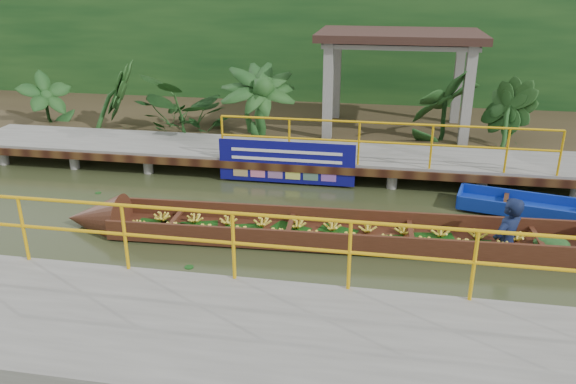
# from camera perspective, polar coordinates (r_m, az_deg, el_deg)

# --- Properties ---
(ground) EXTENTS (80.00, 80.00, 0.00)m
(ground) POSITION_cam_1_polar(r_m,az_deg,el_deg) (11.15, -5.20, -3.49)
(ground) COLOR #2D351A
(ground) RESTS_ON ground
(land_strip) EXTENTS (30.00, 8.00, 0.45)m
(land_strip) POSITION_cam_1_polar(r_m,az_deg,el_deg) (18.02, 0.97, 7.07)
(land_strip) COLOR #362B1B
(land_strip) RESTS_ON ground
(far_dock) EXTENTS (16.00, 2.06, 1.66)m
(far_dock) POSITION_cam_1_polar(r_m,az_deg,el_deg) (14.10, -1.59, 4.04)
(far_dock) COLOR slate
(far_dock) RESTS_ON ground
(near_dock) EXTENTS (18.00, 2.40, 1.73)m
(near_dock) POSITION_cam_1_polar(r_m,az_deg,el_deg) (7.28, -6.21, -15.67)
(near_dock) COLOR slate
(near_dock) RESTS_ON ground
(pavilion) EXTENTS (4.40, 3.00, 3.00)m
(pavilion) POSITION_cam_1_polar(r_m,az_deg,el_deg) (16.16, 11.22, 14.38)
(pavilion) COLOR slate
(pavilion) RESTS_ON ground
(foliage_backdrop) EXTENTS (30.00, 0.80, 4.00)m
(foliage_backdrop) POSITION_cam_1_polar(r_m,az_deg,el_deg) (20.12, 2.17, 13.71)
(foliage_backdrop) COLOR #123A16
(foliage_backdrop) RESTS_ON ground
(vendor_boat) EXTENTS (11.11, 1.57, 2.32)m
(vendor_boat) POSITION_cam_1_polar(r_m,az_deg,el_deg) (10.46, 8.07, -3.89)
(vendor_boat) COLOR #371B0F
(vendor_boat) RESTS_ON ground
(moored_blue_boat) EXTENTS (3.38, 1.53, 0.78)m
(moored_blue_boat) POSITION_cam_1_polar(r_m,az_deg,el_deg) (12.68, 26.80, -2.01)
(moored_blue_boat) COLOR #0D2998
(moored_blue_boat) RESTS_ON ground
(blue_banner) EXTENTS (3.21, 0.04, 1.00)m
(blue_banner) POSITION_cam_1_polar(r_m,az_deg,el_deg) (13.09, -0.19, 3.04)
(blue_banner) COLOR navy
(blue_banner) RESTS_ON ground
(tropical_plants) EXTENTS (14.55, 1.55, 1.94)m
(tropical_plants) POSITION_cam_1_polar(r_m,az_deg,el_deg) (15.84, -3.85, 9.47)
(tropical_plants) COLOR #123A16
(tropical_plants) RESTS_ON ground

